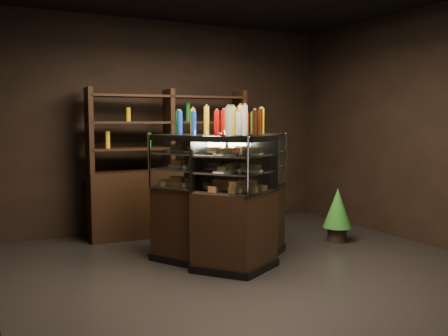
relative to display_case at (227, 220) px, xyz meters
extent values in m
plane|color=black|center=(0.13, -0.44, -0.48)|extent=(5.00, 5.00, 0.00)
cube|color=black|center=(0.13, 2.06, 1.02)|extent=(5.00, 0.02, 3.00)
cube|color=black|center=(2.63, -0.44, 1.02)|extent=(0.02, 5.00, 3.00)
cube|color=black|center=(0.16, -0.03, -0.06)|extent=(1.39, 1.30, 0.83)
cube|color=black|center=(0.16, -0.03, -0.44)|extent=(1.43, 1.34, 0.08)
cube|color=black|center=(0.16, -0.03, 0.91)|extent=(1.39, 1.30, 0.06)
cube|color=silver|center=(0.16, -0.03, 0.36)|extent=(1.32, 1.23, 0.02)
cube|color=silver|center=(0.16, -0.03, 0.56)|extent=(1.32, 1.23, 0.02)
cube|color=silver|center=(0.16, -0.03, 0.74)|extent=(1.32, 1.23, 0.02)
cube|color=white|center=(0.37, -0.28, 0.65)|extent=(0.99, 0.81, 0.59)
cylinder|color=silver|center=(0.86, 0.13, 0.65)|extent=(0.03, 0.03, 0.61)
cylinder|color=silver|center=(-0.13, -0.68, 0.65)|extent=(0.03, 0.03, 0.61)
cube|color=black|center=(-0.16, 0.03, -0.06)|extent=(1.17, 1.42, 0.83)
cube|color=black|center=(-0.16, 0.03, -0.44)|extent=(1.21, 1.47, 0.08)
cube|color=black|center=(-0.16, 0.03, 0.91)|extent=(1.17, 1.42, 0.06)
cube|color=silver|center=(-0.16, 0.03, 0.36)|extent=(1.10, 1.36, 0.02)
cube|color=silver|center=(-0.16, 0.03, 0.56)|extent=(1.10, 1.36, 0.02)
cube|color=silver|center=(-0.16, 0.03, 0.74)|extent=(1.10, 1.36, 0.02)
cube|color=white|center=(-0.45, -0.13, 0.65)|extent=(0.62, 1.12, 0.59)
cylinder|color=silver|center=(-0.13, -0.68, 0.65)|extent=(0.03, 0.03, 0.61)
cylinder|color=silver|center=(-0.75, 0.44, 0.65)|extent=(0.03, 0.03, 0.61)
cube|color=#C38646|center=(-0.23, -0.39, 0.40)|extent=(0.20, 0.18, 0.06)
cube|color=#C38646|center=(-0.12, -0.30, 0.40)|extent=(0.20, 0.18, 0.06)
cube|color=#C38646|center=(0.00, -0.20, 0.40)|extent=(0.20, 0.18, 0.06)
cube|color=#C38646|center=(0.12, -0.10, 0.40)|extent=(0.20, 0.18, 0.06)
cube|color=#C38646|center=(0.24, -0.01, 0.40)|extent=(0.20, 0.18, 0.06)
cube|color=#C38646|center=(0.36, 0.09, 0.40)|extent=(0.20, 0.18, 0.06)
cube|color=#C38646|center=(0.48, 0.19, 0.40)|extent=(0.20, 0.18, 0.06)
cube|color=#C38646|center=(0.60, 0.28, 0.40)|extent=(0.20, 0.18, 0.06)
cylinder|color=white|center=(-0.21, -0.34, 0.58)|extent=(0.24, 0.24, 0.02)
cube|color=#C38646|center=(-0.21, -0.34, 0.61)|extent=(0.18, 0.17, 0.05)
cylinder|color=white|center=(-0.03, -0.18, 0.58)|extent=(0.24, 0.24, 0.02)
cube|color=#C38646|center=(-0.03, -0.18, 0.61)|extent=(0.18, 0.17, 0.05)
cylinder|color=white|center=(0.16, -0.03, 0.58)|extent=(0.24, 0.24, 0.02)
cube|color=#C38646|center=(0.16, -0.03, 0.61)|extent=(0.18, 0.17, 0.05)
cylinder|color=white|center=(0.35, 0.12, 0.58)|extent=(0.24, 0.24, 0.02)
cube|color=#C38646|center=(0.35, 0.12, 0.61)|extent=(0.18, 0.17, 0.05)
cylinder|color=white|center=(0.54, 0.28, 0.58)|extent=(0.24, 0.24, 0.02)
cube|color=#C38646|center=(0.54, 0.28, 0.61)|extent=(0.18, 0.17, 0.05)
cylinder|color=white|center=(-0.21, -0.34, 0.75)|extent=(0.24, 0.24, 0.02)
cube|color=#C38646|center=(-0.21, -0.34, 0.79)|extent=(0.18, 0.17, 0.05)
cylinder|color=white|center=(-0.03, -0.18, 0.75)|extent=(0.24, 0.24, 0.02)
cube|color=#C38646|center=(-0.03, -0.18, 0.79)|extent=(0.18, 0.17, 0.05)
cylinder|color=white|center=(0.16, -0.03, 0.75)|extent=(0.24, 0.24, 0.02)
cube|color=#C38646|center=(0.16, -0.03, 0.79)|extent=(0.18, 0.17, 0.05)
cylinder|color=white|center=(0.35, 0.12, 0.75)|extent=(0.24, 0.24, 0.02)
cube|color=#C38646|center=(0.35, 0.12, 0.79)|extent=(0.18, 0.17, 0.05)
cylinder|color=white|center=(0.54, 0.28, 0.75)|extent=(0.24, 0.24, 0.02)
cube|color=#C38646|center=(0.54, 0.28, 0.79)|extent=(0.18, 0.17, 0.05)
cube|color=#C38646|center=(-0.45, 0.49, 0.40)|extent=(0.17, 0.20, 0.06)
cube|color=#C38646|center=(-0.37, 0.35, 0.40)|extent=(0.17, 0.20, 0.06)
cube|color=#C38646|center=(-0.30, 0.22, 0.40)|extent=(0.17, 0.20, 0.06)
cube|color=#C38646|center=(-0.23, 0.08, 0.40)|extent=(0.17, 0.20, 0.06)
cube|color=#C38646|center=(-0.15, -0.05, 0.40)|extent=(0.17, 0.20, 0.06)
cube|color=#C38646|center=(-0.08, -0.18, 0.40)|extent=(0.17, 0.20, 0.06)
cube|color=#C38646|center=(0.00, -0.32, 0.40)|extent=(0.17, 0.20, 0.06)
cube|color=#C38646|center=(0.07, -0.45, 0.40)|extent=(0.17, 0.20, 0.06)
cylinder|color=white|center=(-0.39, 0.46, 0.58)|extent=(0.24, 0.24, 0.02)
cube|color=#C38646|center=(-0.39, 0.46, 0.61)|extent=(0.16, 0.19, 0.05)
cylinder|color=white|center=(-0.28, 0.24, 0.58)|extent=(0.24, 0.24, 0.02)
cube|color=#C38646|center=(-0.28, 0.24, 0.61)|extent=(0.16, 0.19, 0.05)
cylinder|color=white|center=(-0.16, 0.03, 0.58)|extent=(0.24, 0.24, 0.02)
cube|color=#C38646|center=(-0.16, 0.03, 0.61)|extent=(0.16, 0.19, 0.05)
cylinder|color=white|center=(-0.04, -0.18, 0.58)|extent=(0.24, 0.24, 0.02)
cube|color=#C38646|center=(-0.04, -0.18, 0.61)|extent=(0.16, 0.19, 0.05)
cylinder|color=white|center=(0.07, -0.39, 0.58)|extent=(0.24, 0.24, 0.02)
cube|color=#C38646|center=(0.07, -0.39, 0.61)|extent=(0.16, 0.19, 0.05)
cylinder|color=white|center=(-0.39, 0.46, 0.75)|extent=(0.24, 0.24, 0.02)
cube|color=#C38646|center=(-0.39, 0.46, 0.79)|extent=(0.16, 0.19, 0.05)
cylinder|color=white|center=(-0.28, 0.24, 0.75)|extent=(0.24, 0.24, 0.02)
cube|color=#C38646|center=(-0.28, 0.24, 0.79)|extent=(0.16, 0.19, 0.05)
cylinder|color=white|center=(-0.16, 0.03, 0.75)|extent=(0.24, 0.24, 0.02)
cube|color=#C38646|center=(-0.16, 0.03, 0.79)|extent=(0.16, 0.19, 0.05)
cylinder|color=white|center=(-0.04, -0.18, 0.75)|extent=(0.24, 0.24, 0.02)
cube|color=#C38646|center=(-0.04, -0.18, 0.79)|extent=(0.16, 0.19, 0.05)
cylinder|color=white|center=(0.07, -0.39, 0.75)|extent=(0.24, 0.24, 0.02)
cube|color=#C38646|center=(0.07, -0.39, 0.79)|extent=(0.16, 0.19, 0.05)
cylinder|color=#D8590A|center=(-0.25, -0.37, 1.08)|extent=(0.06, 0.06, 0.28)
cylinder|color=silver|center=(-0.25, -0.37, 1.23)|extent=(0.03, 0.03, 0.02)
cylinder|color=yellow|center=(-0.17, -0.30, 1.08)|extent=(0.06, 0.06, 0.28)
cylinder|color=silver|center=(-0.17, -0.30, 1.23)|extent=(0.03, 0.03, 0.02)
cylinder|color=#B20C0A|center=(-0.09, -0.23, 1.08)|extent=(0.06, 0.06, 0.28)
cylinder|color=silver|center=(-0.09, -0.23, 1.23)|extent=(0.03, 0.03, 0.02)
cylinder|color=#147223|center=(0.00, -0.16, 1.08)|extent=(0.06, 0.06, 0.28)
cylinder|color=silver|center=(0.00, -0.16, 1.23)|extent=(0.03, 0.03, 0.02)
cylinder|color=black|center=(0.08, -0.10, 1.08)|extent=(0.06, 0.06, 0.28)
cylinder|color=silver|center=(0.08, -0.10, 1.23)|extent=(0.03, 0.03, 0.02)
cylinder|color=#0F38B2|center=(0.16, -0.03, 1.08)|extent=(0.06, 0.06, 0.28)
cylinder|color=silver|center=(0.16, -0.03, 1.23)|extent=(0.03, 0.03, 0.02)
cylinder|color=silver|center=(0.24, 0.04, 1.08)|extent=(0.06, 0.06, 0.28)
cylinder|color=silver|center=(0.24, 0.04, 1.23)|extent=(0.03, 0.03, 0.02)
cylinder|color=#D8590A|center=(0.33, 0.11, 1.08)|extent=(0.06, 0.06, 0.28)
cylinder|color=silver|center=(0.33, 0.11, 1.23)|extent=(0.03, 0.03, 0.02)
cylinder|color=yellow|center=(0.41, 0.17, 1.08)|extent=(0.06, 0.06, 0.28)
cylinder|color=silver|center=(0.41, 0.17, 1.23)|extent=(0.03, 0.03, 0.02)
cylinder|color=#B20C0A|center=(0.49, 0.24, 1.08)|extent=(0.06, 0.06, 0.28)
cylinder|color=silver|center=(0.49, 0.24, 1.23)|extent=(0.03, 0.03, 0.02)
cylinder|color=#147223|center=(0.58, 0.31, 1.08)|extent=(0.06, 0.06, 0.28)
cylinder|color=silver|center=(0.58, 0.31, 1.23)|extent=(0.03, 0.03, 0.02)
cylinder|color=#D8590A|center=(-0.42, 0.50, 1.08)|extent=(0.06, 0.06, 0.28)
cylinder|color=silver|center=(-0.42, 0.50, 1.23)|extent=(0.03, 0.03, 0.02)
cylinder|color=yellow|center=(-0.37, 0.41, 1.08)|extent=(0.06, 0.06, 0.28)
cylinder|color=silver|center=(-0.37, 0.41, 1.23)|extent=(0.03, 0.03, 0.02)
cylinder|color=#B20C0A|center=(-0.32, 0.31, 1.08)|extent=(0.06, 0.06, 0.28)
cylinder|color=silver|center=(-0.32, 0.31, 1.23)|extent=(0.03, 0.03, 0.02)
cylinder|color=#147223|center=(-0.26, 0.22, 1.08)|extent=(0.06, 0.06, 0.28)
cylinder|color=silver|center=(-0.26, 0.22, 1.23)|extent=(0.03, 0.03, 0.02)
cylinder|color=black|center=(-0.21, 0.13, 1.08)|extent=(0.06, 0.06, 0.28)
cylinder|color=silver|center=(-0.21, 0.13, 1.23)|extent=(0.03, 0.03, 0.02)
cylinder|color=#0F38B2|center=(-0.16, 0.03, 1.08)|extent=(0.06, 0.06, 0.28)
cylinder|color=silver|center=(-0.16, 0.03, 1.23)|extent=(0.03, 0.03, 0.02)
cylinder|color=silver|center=(-0.11, -0.06, 1.08)|extent=(0.06, 0.06, 0.28)
cylinder|color=silver|center=(-0.11, -0.06, 1.23)|extent=(0.03, 0.03, 0.02)
cylinder|color=#D8590A|center=(-0.06, -0.15, 1.08)|extent=(0.06, 0.06, 0.28)
cylinder|color=silver|center=(-0.06, -0.15, 1.23)|extent=(0.03, 0.03, 0.02)
cylinder|color=yellow|center=(-0.01, -0.25, 1.08)|extent=(0.06, 0.06, 0.28)
cylinder|color=silver|center=(-0.01, -0.25, 1.23)|extent=(0.03, 0.03, 0.02)
cylinder|color=#B20C0A|center=(0.05, -0.34, 1.08)|extent=(0.06, 0.06, 0.28)
cylinder|color=silver|center=(0.05, -0.34, 1.23)|extent=(0.03, 0.03, 0.02)
cylinder|color=#147223|center=(0.10, -0.44, 1.08)|extent=(0.06, 0.06, 0.28)
cylinder|color=silver|center=(0.10, -0.44, 1.23)|extent=(0.03, 0.03, 0.02)
cylinder|color=black|center=(1.72, 0.19, -0.39)|extent=(0.25, 0.25, 0.19)
cone|color=#1B5819|center=(1.72, 0.19, -0.04)|extent=(0.37, 0.37, 0.52)
cone|color=#1B5819|center=(1.72, 0.19, 0.13)|extent=(0.29, 0.29, 0.36)
cube|color=black|center=(-0.06, 1.61, -0.03)|extent=(2.22, 0.54, 0.90)
cube|color=black|center=(-1.13, 1.66, 0.97)|extent=(0.08, 0.38, 1.10)
cube|color=black|center=(-0.06, 1.61, 0.97)|extent=(0.08, 0.38, 1.10)
cube|color=black|center=(1.01, 1.55, 0.97)|extent=(0.08, 0.38, 1.10)
cube|color=black|center=(-0.06, 1.61, 0.72)|extent=(2.18, 0.49, 0.03)
cube|color=black|center=(-0.06, 1.61, 1.07)|extent=(2.18, 0.49, 0.03)
cube|color=black|center=(-0.06, 1.61, 1.42)|extent=(2.18, 0.49, 0.03)
cylinder|color=#D8590A|center=(-0.90, 1.65, 0.85)|extent=(0.06, 0.06, 0.22)
cylinder|color=yellow|center=(-0.62, 1.64, 0.85)|extent=(0.06, 0.06, 0.22)
cylinder|color=#B20C0A|center=(-0.34, 1.62, 0.85)|extent=(0.06, 0.06, 0.22)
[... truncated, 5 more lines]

